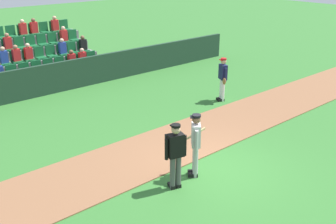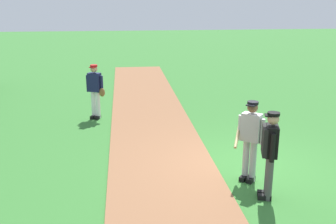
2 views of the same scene
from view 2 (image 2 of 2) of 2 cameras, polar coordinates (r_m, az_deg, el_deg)
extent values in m
plane|color=#33702D|center=(9.40, 11.50, -7.95)|extent=(80.00, 80.00, 0.00)
cube|color=brown|center=(9.00, -0.65, -8.63)|extent=(28.00, 2.50, 0.03)
cylinder|color=#B2B2B2|center=(8.61, 12.20, -7.02)|extent=(0.14, 0.14, 0.90)
cylinder|color=#B2B2B2|center=(8.67, 11.22, -6.82)|extent=(0.14, 0.14, 0.90)
cube|color=black|center=(8.73, 11.90, -9.57)|extent=(0.28, 0.26, 0.10)
cube|color=black|center=(8.78, 10.92, -9.35)|extent=(0.28, 0.26, 0.10)
cube|color=#B2B2B2|center=(8.38, 12.00, -2.20)|extent=(0.43, 0.45, 0.60)
cylinder|color=#B2B2B2|center=(8.31, 13.58, -2.81)|extent=(0.09, 0.09, 0.55)
cylinder|color=#B2B2B2|center=(8.48, 10.42, -2.23)|extent=(0.09, 0.09, 0.55)
sphere|color=brown|center=(8.25, 12.17, 0.64)|extent=(0.22, 0.22, 0.22)
cylinder|color=black|center=(8.23, 12.22, 1.31)|extent=(0.23, 0.23, 0.06)
cube|color=black|center=(8.15, 11.94, 0.96)|extent=(0.21, 0.21, 0.02)
cylinder|color=tan|center=(8.43, 10.11, -3.06)|extent=(0.75, 0.37, 0.41)
cylinder|color=#4C4C4C|center=(7.91, 14.45, -9.36)|extent=(0.14, 0.14, 0.90)
cylinder|color=#4C4C4C|center=(8.05, 14.36, -8.87)|extent=(0.14, 0.14, 0.90)
cube|color=black|center=(8.08, 13.82, -11.91)|extent=(0.19, 0.28, 0.10)
cube|color=black|center=(8.22, 13.74, -11.39)|extent=(0.19, 0.28, 0.10)
cube|color=black|center=(7.70, 14.80, -4.05)|extent=(0.44, 0.32, 0.60)
cylinder|color=black|center=(7.48, 14.94, -5.07)|extent=(0.09, 0.09, 0.55)
cylinder|color=black|center=(7.95, 14.61, -3.77)|extent=(0.09, 0.09, 0.55)
sphere|color=tan|center=(7.56, 15.03, -1.00)|extent=(0.22, 0.22, 0.22)
cylinder|color=black|center=(7.53, 15.08, -0.27)|extent=(0.23, 0.23, 0.06)
cube|color=black|center=(7.53, 14.31, -0.45)|extent=(0.21, 0.16, 0.02)
cube|color=black|center=(7.68, 13.83, -4.02)|extent=(0.45, 0.20, 0.56)
cylinder|color=white|center=(12.94, -10.12, 1.00)|extent=(0.14, 0.14, 0.90)
cylinder|color=white|center=(13.02, -10.74, 1.05)|extent=(0.14, 0.14, 0.90)
cube|color=black|center=(13.00, -10.15, -0.77)|extent=(0.29, 0.22, 0.10)
cube|color=black|center=(13.07, -10.78, -0.71)|extent=(0.29, 0.22, 0.10)
cube|color=#191E47|center=(12.81, -10.60, 4.26)|extent=(0.36, 0.45, 0.60)
cylinder|color=#191E47|center=(12.70, -9.59, 3.99)|extent=(0.09, 0.09, 0.55)
cylinder|color=#191E47|center=(12.93, -11.57, 4.10)|extent=(0.09, 0.09, 0.55)
sphere|color=tan|center=(12.73, -10.70, 6.16)|extent=(0.22, 0.22, 0.22)
cylinder|color=#B21919|center=(12.71, -10.73, 6.60)|extent=(0.23, 0.23, 0.06)
cube|color=#B21919|center=(12.63, -10.93, 6.39)|extent=(0.18, 0.21, 0.02)
ellipsoid|color=brown|center=(12.71, -9.56, 2.83)|extent=(0.19, 0.23, 0.28)
camera|label=1|loc=(9.44, 81.57, 13.47)|focal=42.62mm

